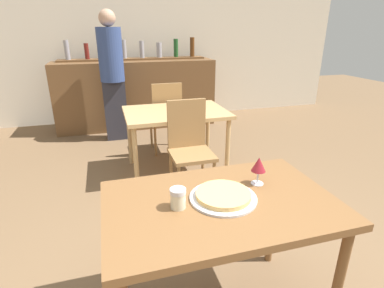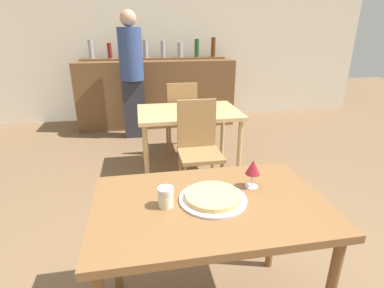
{
  "view_description": "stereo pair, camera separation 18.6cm",
  "coord_description": "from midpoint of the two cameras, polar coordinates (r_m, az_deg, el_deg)",
  "views": [
    {
      "loc": [
        -0.5,
        -1.21,
        1.59
      ],
      "look_at": [
        0.01,
        0.55,
        0.88
      ],
      "focal_mm": 28.0,
      "sensor_mm": 36.0,
      "label": 1
    },
    {
      "loc": [
        -0.32,
        -1.25,
        1.59
      ],
      "look_at": [
        0.01,
        0.55,
        0.88
      ],
      "focal_mm": 28.0,
      "sensor_mm": 36.0,
      "label": 2
    }
  ],
  "objects": [
    {
      "name": "wall_back",
      "position": [
        5.62,
        -12.67,
        18.77
      ],
      "size": [
        8.0,
        0.05,
        2.8
      ],
      "color": "silver",
      "rests_on": "ground_plane"
    },
    {
      "name": "dining_table_near",
      "position": [
        1.58,
        1.95,
        -13.51
      ],
      "size": [
        1.16,
        0.75,
        0.78
      ],
      "color": "brown",
      "rests_on": "ground_plane"
    },
    {
      "name": "dining_table_far",
      "position": [
        3.39,
        -4.69,
        5.04
      ],
      "size": [
        1.13,
        0.79,
        0.73
      ],
      "color": "tan",
      "rests_on": "ground_plane"
    },
    {
      "name": "bar_counter",
      "position": [
        5.22,
        -11.5,
        9.27
      ],
      "size": [
        2.6,
        0.56,
        1.1
      ],
      "color": "brown",
      "rests_on": "ground_plane"
    },
    {
      "name": "bar_back_shelf",
      "position": [
        5.27,
        -11.83,
        16.29
      ],
      "size": [
        2.39,
        0.24,
        0.35
      ],
      "color": "brown",
      "rests_on": "bar_counter"
    },
    {
      "name": "chair_far_side_front",
      "position": [
        2.9,
        -2.36,
        0.16
      ],
      "size": [
        0.4,
        0.4,
        0.96
      ],
      "color": "olive",
      "rests_on": "ground_plane"
    },
    {
      "name": "chair_far_side_back",
      "position": [
        3.95,
        -6.33,
        5.78
      ],
      "size": [
        0.4,
        0.4,
        0.96
      ],
      "rotation": [
        0.0,
        0.0,
        3.14
      ],
      "color": "olive",
      "rests_on": "ground_plane"
    },
    {
      "name": "pizza_tray",
      "position": [
        1.54,
        2.48,
        -9.95
      ],
      "size": [
        0.34,
        0.34,
        0.04
      ],
      "color": "silver",
      "rests_on": "dining_table_near"
    },
    {
      "name": "cheese_shaker",
      "position": [
        1.46,
        -6.42,
        -10.23
      ],
      "size": [
        0.08,
        0.08,
        0.1
      ],
      "color": "beige",
      "rests_on": "dining_table_near"
    },
    {
      "name": "person_standing",
      "position": [
        4.56,
        -16.14,
        12.99
      ],
      "size": [
        0.34,
        0.34,
        1.83
      ],
      "color": "#2D2D38",
      "rests_on": "ground_plane"
    },
    {
      "name": "wine_glass",
      "position": [
        1.65,
        9.46,
        -4.07
      ],
      "size": [
        0.08,
        0.08,
        0.16
      ],
      "color": "silver",
      "rests_on": "dining_table_near"
    }
  ]
}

